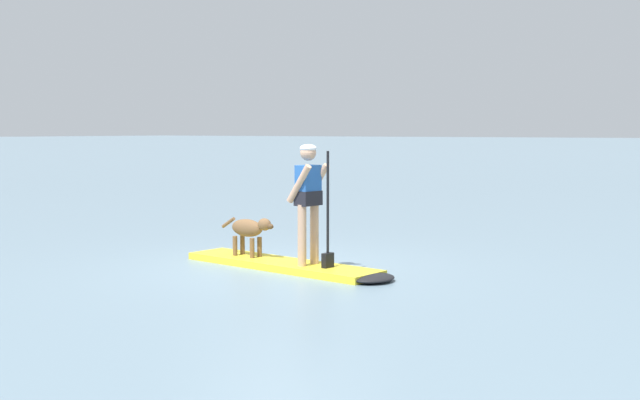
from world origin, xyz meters
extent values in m
plane|color=slate|center=(0.00, 0.00, 0.00)|extent=(400.00, 400.00, 0.00)
cube|color=yellow|center=(0.00, 0.00, 0.05)|extent=(3.27, 1.06, 0.10)
ellipsoid|color=black|center=(1.59, -0.18, 0.05)|extent=(0.63, 0.72, 0.10)
cylinder|color=tan|center=(0.52, 0.07, 0.52)|extent=(0.12, 0.12, 0.85)
cylinder|color=tan|center=(0.49, -0.19, 0.52)|extent=(0.12, 0.12, 0.85)
cube|color=black|center=(0.51, -0.06, 1.03)|extent=(0.26, 0.38, 0.20)
cube|color=#2659A5|center=(0.51, -0.06, 1.21)|extent=(0.24, 0.36, 0.53)
sphere|color=tan|center=(0.51, -0.06, 1.65)|extent=(0.22, 0.22, 0.22)
ellipsoid|color=white|center=(0.51, -0.06, 1.71)|extent=(0.23, 0.23, 0.11)
cylinder|color=tan|center=(0.53, 0.13, 1.24)|extent=(0.43, 0.14, 0.54)
cylinder|color=tan|center=(0.49, -0.25, 1.24)|extent=(0.43, 0.14, 0.54)
cylinder|color=black|center=(0.86, -0.10, 0.89)|extent=(0.04, 0.04, 1.58)
cube|color=black|center=(0.86, -0.10, 0.20)|extent=(0.10, 0.19, 0.20)
ellipsoid|color=brown|center=(-0.68, 0.08, 0.52)|extent=(0.62, 0.29, 0.26)
ellipsoid|color=brown|center=(-0.33, 0.04, 0.60)|extent=(0.24, 0.18, 0.18)
ellipsoid|color=#503923|center=(-0.22, 0.03, 0.58)|extent=(0.13, 0.09, 0.08)
cylinder|color=brown|center=(-1.08, 0.13, 0.57)|extent=(0.27, 0.08, 0.18)
cylinder|color=brown|center=(-0.50, 0.13, 0.25)|extent=(0.07, 0.07, 0.29)
cylinder|color=brown|center=(-0.51, -0.02, 0.25)|extent=(0.07, 0.07, 0.29)
cylinder|color=brown|center=(-0.85, 0.18, 0.25)|extent=(0.07, 0.07, 0.29)
cylinder|color=brown|center=(-0.87, 0.02, 0.25)|extent=(0.07, 0.07, 0.29)
camera|label=1|loc=(6.72, -9.10, 1.96)|focal=44.99mm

